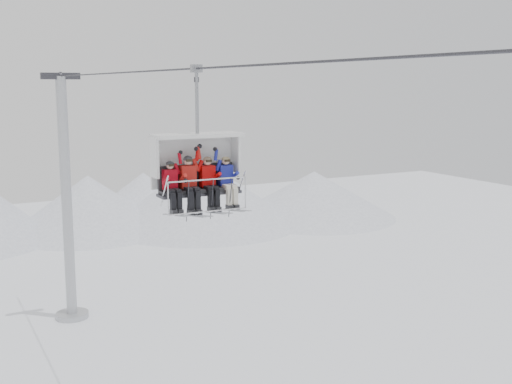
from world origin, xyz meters
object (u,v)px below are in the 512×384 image
skier_far_left (172,185)px  skier_far_right (227,180)px  skier_center_left (189,181)px  skier_center_right (209,181)px  chairlift_carrier (196,163)px  lift_tower_right (67,216)px

skier_far_left → skier_far_right: size_ratio=1.00×
skier_far_left → skier_far_right: 1.67m
skier_center_left → skier_center_right: bearing=-0.6°
skier_far_left → skier_center_left: 0.52m
skier_center_right → skier_far_right: bearing=-0.4°
chairlift_carrier → skier_center_right: chairlift_carrier is taller
lift_tower_right → skier_far_left: size_ratio=7.99×
chairlift_carrier → skier_center_left: size_ratio=2.35×
skier_center_right → skier_far_right: 0.56m
skier_far_left → skier_center_right: bearing=0.4°
skier_center_right → skier_center_left: bearing=179.4°
chairlift_carrier → skier_far_right: bearing=-21.1°
lift_tower_right → skier_far_right: size_ratio=7.99×
lift_tower_right → skier_far_left: 19.23m
skier_far_left → skier_center_left: skier_center_left is taller
chairlift_carrier → skier_far_right: size_ratio=2.36×
skier_far_left → skier_center_right: (1.11, 0.01, 0.03)m
skier_center_right → skier_far_right: skier_center_right is taller
skier_far_left → lift_tower_right: bearing=87.4°
lift_tower_right → skier_center_right: (0.25, -18.70, 4.43)m
lift_tower_right → skier_center_right: 19.21m
skier_center_right → lift_tower_right: bearing=90.8°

